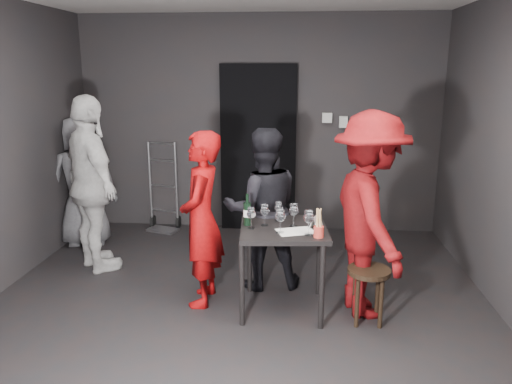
# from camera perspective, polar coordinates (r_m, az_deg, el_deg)

# --- Properties ---
(floor) EXTENTS (4.50, 5.00, 0.02)m
(floor) POSITION_cam_1_polar(r_m,az_deg,el_deg) (4.34, -2.46, -14.23)
(floor) COLOR black
(floor) RESTS_ON ground
(wall_back) EXTENTS (4.50, 0.04, 2.70)m
(wall_back) POSITION_cam_1_polar(r_m,az_deg,el_deg) (6.35, 0.32, 7.70)
(wall_back) COLOR black
(wall_back) RESTS_ON ground
(wall_front) EXTENTS (4.50, 0.04, 2.70)m
(wall_front) POSITION_cam_1_polar(r_m,az_deg,el_deg) (1.55, -15.22, -13.57)
(wall_front) COLOR black
(wall_front) RESTS_ON ground
(doorway) EXTENTS (0.95, 0.10, 2.10)m
(doorway) POSITION_cam_1_polar(r_m,az_deg,el_deg) (6.33, 0.27, 4.94)
(doorway) COLOR black
(doorway) RESTS_ON ground
(wallbox_upper) EXTENTS (0.12, 0.06, 0.12)m
(wallbox_upper) POSITION_cam_1_polar(r_m,az_deg,el_deg) (6.27, 8.13, 8.41)
(wallbox_upper) COLOR #B7B7B2
(wallbox_upper) RESTS_ON wall_back
(wallbox_lower) EXTENTS (0.10, 0.06, 0.14)m
(wallbox_lower) POSITION_cam_1_polar(r_m,az_deg,el_deg) (6.29, 9.94, 7.90)
(wallbox_lower) COLOR #B7B7B2
(wallbox_lower) RESTS_ON wall_back
(hand_truck) EXTENTS (0.38, 0.33, 1.14)m
(hand_truck) POSITION_cam_1_polar(r_m,az_deg,el_deg) (6.59, -10.49, -2.42)
(hand_truck) COLOR #B2B2B7
(hand_truck) RESTS_ON floor
(tasting_table) EXTENTS (0.72, 0.72, 0.75)m
(tasting_table) POSITION_cam_1_polar(r_m,az_deg,el_deg) (4.25, 3.15, -5.26)
(tasting_table) COLOR black
(tasting_table) RESTS_ON floor
(stool) EXTENTS (0.35, 0.35, 0.47)m
(stool) POSITION_cam_1_polar(r_m,az_deg,el_deg) (4.22, 12.75, -9.74)
(stool) COLOR black
(stool) RESTS_ON floor
(server_red) EXTENTS (0.38, 0.58, 1.59)m
(server_red) POSITION_cam_1_polar(r_m,az_deg,el_deg) (4.36, -6.25, -2.86)
(server_red) COLOR #9D0608
(server_red) RESTS_ON floor
(woman_black) EXTENTS (0.83, 0.57, 1.56)m
(woman_black) POSITION_cam_1_polar(r_m,az_deg,el_deg) (4.67, 0.75, -1.81)
(woman_black) COLOR black
(woman_black) RESTS_ON floor
(man_maroon) EXTENTS (0.87, 1.39, 1.99)m
(man_maroon) POSITION_cam_1_polar(r_m,az_deg,el_deg) (4.19, 12.91, -0.92)
(man_maroon) COLOR #6A0A0C
(man_maroon) RESTS_ON floor
(bystander_cream) EXTENTS (1.31, 1.35, 2.17)m
(bystander_cream) POSITION_cam_1_polar(r_m,az_deg,el_deg) (5.26, -18.39, 2.71)
(bystander_cream) COLOR silver
(bystander_cream) RESTS_ON floor
(bystander_grey) EXTENTS (0.84, 0.58, 1.56)m
(bystander_grey) POSITION_cam_1_polar(r_m,az_deg,el_deg) (6.14, -19.22, 1.30)
(bystander_grey) COLOR slate
(bystander_grey) RESTS_ON floor
(tasting_mat) EXTENTS (0.35, 0.29, 0.00)m
(tasting_mat) POSITION_cam_1_polar(r_m,az_deg,el_deg) (4.10, 4.55, -4.50)
(tasting_mat) COLOR white
(tasting_mat) RESTS_ON tasting_table
(wine_glass_a) EXTENTS (0.10, 0.10, 0.20)m
(wine_glass_a) POSITION_cam_1_polar(r_m,az_deg,el_deg) (4.14, -0.56, -2.88)
(wine_glass_a) COLOR white
(wine_glass_a) RESTS_ON tasting_table
(wine_glass_b) EXTENTS (0.08, 0.08, 0.20)m
(wine_glass_b) POSITION_cam_1_polar(r_m,az_deg,el_deg) (4.22, 0.99, -2.53)
(wine_glass_b) COLOR white
(wine_glass_b) RESTS_ON tasting_table
(wine_glass_c) EXTENTS (0.09, 0.09, 0.19)m
(wine_glass_c) POSITION_cam_1_polar(r_m,az_deg,el_deg) (4.34, 2.60, -2.13)
(wine_glass_c) COLOR white
(wine_glass_c) RESTS_ON tasting_table
(wine_glass_d) EXTENTS (0.08, 0.08, 0.22)m
(wine_glass_d) POSITION_cam_1_polar(r_m,az_deg,el_deg) (4.03, 2.80, -3.22)
(wine_glass_d) COLOR white
(wine_glass_d) RESTS_ON tasting_table
(wine_glass_e) EXTENTS (0.10, 0.10, 0.22)m
(wine_glass_e) POSITION_cam_1_polar(r_m,az_deg,el_deg) (4.01, 6.04, -3.35)
(wine_glass_e) COLOR white
(wine_glass_e) RESTS_ON tasting_table
(wine_glass_f) EXTENTS (0.09, 0.09, 0.22)m
(wine_glass_f) POSITION_cam_1_polar(r_m,az_deg,el_deg) (4.20, 4.32, -2.54)
(wine_glass_f) COLOR white
(wine_glass_f) RESTS_ON tasting_table
(wine_bottle) EXTENTS (0.07, 0.07, 0.27)m
(wine_bottle) POSITION_cam_1_polar(r_m,az_deg,el_deg) (4.23, -1.01, -2.43)
(wine_bottle) COLOR black
(wine_bottle) RESTS_ON tasting_table
(breadstick_cup) EXTENTS (0.08, 0.08, 0.25)m
(breadstick_cup) POSITION_cam_1_polar(r_m,az_deg,el_deg) (3.96, 7.20, -3.59)
(breadstick_cup) COLOR red
(breadstick_cup) RESTS_ON tasting_table
(reserved_card) EXTENTS (0.13, 0.16, 0.11)m
(reserved_card) POSITION_cam_1_polar(r_m,az_deg,el_deg) (4.20, 6.63, -3.37)
(reserved_card) COLOR white
(reserved_card) RESTS_ON tasting_table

